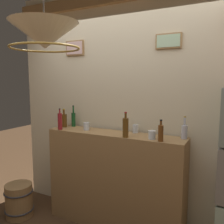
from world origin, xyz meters
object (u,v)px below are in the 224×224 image
Objects in this scene: liquor_bottle_vermouth at (64,120)px; liquor_bottle_amaro at (126,127)px; pendant_lamp at (45,36)px; glass_tumbler_shot at (86,126)px; liquor_bottle_whiskey at (60,121)px; liquor_bottle_gin at (73,119)px; glass_tumbler_rocks at (152,135)px; wooden_barrel at (19,200)px; liquor_bottle_sherry at (184,131)px; liquor_bottle_mezcal at (161,133)px; glass_tumbler_highball at (135,129)px.

liquor_bottle_amaro is at bearing -9.68° from liquor_bottle_vermouth.
liquor_bottle_amaro is 0.44× the size of pendant_lamp.
liquor_bottle_whiskey is at bearing -156.64° from glass_tumbler_shot.
liquor_bottle_gin is at bearing 163.86° from liquor_bottle_amaro.
glass_tumbler_rocks is 0.96× the size of glass_tumbler_shot.
liquor_bottle_vermouth is at bearing 43.81° from wooden_barrel.
liquor_bottle_sherry is 0.85× the size of liquor_bottle_gin.
liquor_bottle_sherry reaches higher than liquor_bottle_mezcal.
pendant_lamp is at bearing -28.33° from wooden_barrel.
liquor_bottle_amaro is 1.25× the size of liquor_bottle_mezcal.
liquor_bottle_sherry is 0.34m from glass_tumbler_rocks.
liquor_bottle_sherry is 1.15m from glass_tumbler_shot.
glass_tumbler_highball is at bearing 72.50° from pendant_lamp.
liquor_bottle_amaro is at bearing -179.48° from liquor_bottle_mezcal.
liquor_bottle_gin is 0.87m from glass_tumbler_highball.
glass_tumbler_shot is at bearing 174.52° from glass_tumbler_rocks.
liquor_bottle_amaro reaches higher than glass_tumbler_rocks.
liquor_bottle_vermouth is at bearing 173.20° from liquor_bottle_mezcal.
liquor_bottle_vermouth is at bearing -177.79° from liquor_bottle_sherry.
liquor_bottle_gin is (-1.43, 0.03, 0.02)m from liquor_bottle_sherry.
liquor_bottle_gin is 1.46m from pendant_lamp.
liquor_bottle_vermouth is 2.54× the size of glass_tumbler_highball.
liquor_bottle_gin is at bearing 170.09° from glass_tumbler_rocks.
liquor_bottle_sherry is 1.08× the size of liquor_bottle_mezcal.
liquor_bottle_gin is at bearing -179.59° from glass_tumbler_highball.
liquor_bottle_amaro is at bearing -158.74° from liquor_bottle_sherry.
liquor_bottle_sherry is at bearing -3.66° from glass_tumbler_highball.
liquor_bottle_gin is 3.14× the size of glass_tumbler_rocks.
glass_tumbler_highball reaches higher than glass_tumbler_shot.
liquor_bottle_sherry is at bearing 2.21° from liquor_bottle_vermouth.
glass_tumbler_highball is (0.89, 0.25, -0.06)m from liquor_bottle_whiskey.
liquor_bottle_gin is at bearing 85.10° from liquor_bottle_whiskey.
wooden_barrel is at bearing -154.28° from glass_tumbler_shot.
glass_tumbler_rocks is 1.94m from wooden_barrel.
liquor_bottle_vermouth is 0.12m from liquor_bottle_gin.
liquor_bottle_gin reaches higher than liquor_bottle_sherry.
pendant_lamp is (-0.34, -1.07, 0.89)m from glass_tumbler_highball.
pendant_lamp is (-0.33, -0.82, 0.83)m from liquor_bottle_amaro.
liquor_bottle_sherry reaches higher than wooden_barrel.
liquor_bottle_vermouth is 0.86× the size of liquor_bottle_gin.
glass_tumbler_rocks is at bearing 55.20° from pendant_lamp.
liquor_bottle_amaro is at bearing -16.14° from liquor_bottle_gin.
liquor_bottle_mezcal is 0.52× the size of wooden_barrel.
liquor_bottle_sherry is 1.43m from liquor_bottle_gin.
liquor_bottle_whiskey is 1.17m from wooden_barrel.
liquor_bottle_vermouth is 0.56× the size of wooden_barrel.
glass_tumbler_shot is at bearing 172.32° from liquor_bottle_mezcal.
liquor_bottle_vermouth is 1.44m from pendant_lamp.
liquor_bottle_gin reaches higher than wooden_barrel.
pendant_lamp reaches higher than liquor_bottle_amaro.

